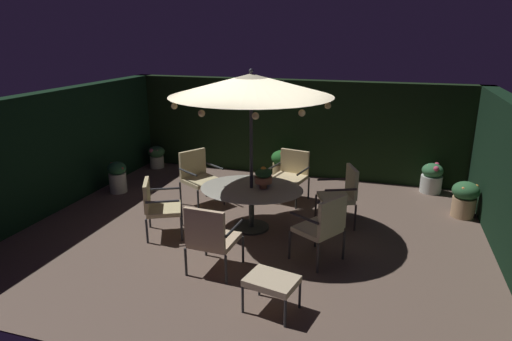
# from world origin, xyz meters

# --- Properties ---
(ground_plane) EXTENTS (7.98, 6.70, 0.02)m
(ground_plane) POSITION_xyz_m (0.00, 0.00, -0.01)
(ground_plane) COLOR brown
(hedge_backdrop_rear) EXTENTS (7.98, 0.30, 2.17)m
(hedge_backdrop_rear) POSITION_xyz_m (0.00, 3.20, 1.08)
(hedge_backdrop_rear) COLOR black
(hedge_backdrop_rear) RESTS_ON ground_plane
(hedge_backdrop_left) EXTENTS (0.30, 6.70, 2.17)m
(hedge_backdrop_left) POSITION_xyz_m (-3.84, 0.00, 1.08)
(hedge_backdrop_left) COLOR black
(hedge_backdrop_left) RESTS_ON ground_plane
(patio_dining_table) EXTENTS (1.72, 1.41, 0.72)m
(patio_dining_table) POSITION_xyz_m (-0.05, 0.02, 0.60)
(patio_dining_table) COLOR #2C312F
(patio_dining_table) RESTS_ON ground_plane
(patio_umbrella) EXTENTS (2.55, 2.55, 2.64)m
(patio_umbrella) POSITION_xyz_m (-0.05, 0.02, 2.39)
(patio_umbrella) COLOR #2B2B35
(patio_umbrella) RESTS_ON ground_plane
(centerpiece_planter) EXTENTS (0.29, 0.29, 0.37)m
(centerpiece_planter) POSITION_xyz_m (0.14, 0.06, 0.93)
(centerpiece_planter) COLOR #A86C43
(centerpiece_planter) RESTS_ON patio_dining_table
(patio_chair_north) EXTENTS (0.77, 0.75, 0.97)m
(patio_chair_north) POSITION_xyz_m (0.28, 1.51, 0.56)
(patio_chair_north) COLOR #31312F
(patio_chair_north) RESTS_ON ground_plane
(patio_chair_northeast) EXTENTS (0.85, 0.86, 1.02)m
(patio_chair_northeast) POSITION_xyz_m (-1.36, 0.81, 0.58)
(patio_chair_northeast) COLOR #2D3033
(patio_chair_northeast) RESTS_ON ground_plane
(patio_chair_east) EXTENTS (0.77, 0.79, 0.92)m
(patio_chair_east) POSITION_xyz_m (-1.42, -0.66, 0.53)
(patio_chair_east) COLOR #2C2F33
(patio_chair_east) RESTS_ON ground_plane
(patio_chair_southeast) EXTENTS (0.66, 0.67, 1.00)m
(patio_chair_southeast) POSITION_xyz_m (-0.13, -1.52, 0.55)
(patio_chair_southeast) COLOR #292B2C
(patio_chair_southeast) RESTS_ON ground_plane
(patio_chair_south) EXTENTS (0.79, 0.80, 1.01)m
(patio_chair_south) POSITION_xyz_m (1.26, -0.77, 0.58)
(patio_chair_south) COLOR #302D2E
(patio_chair_south) RESTS_ON ground_plane
(patio_chair_southwest) EXTENTS (0.74, 0.74, 1.03)m
(patio_chair_southwest) POSITION_xyz_m (1.37, 0.60, 0.60)
(patio_chair_southwest) COLOR #32292C
(patio_chair_southwest) RESTS_ON ground_plane
(ottoman_footrest) EXTENTS (0.66, 0.55, 0.43)m
(ottoman_footrest) POSITION_xyz_m (0.87, -2.11, 0.38)
(ottoman_footrest) COLOR #2C2F33
(ottoman_footrest) RESTS_ON ground_plane
(potted_plant_back_right) EXTENTS (0.38, 0.38, 0.65)m
(potted_plant_back_right) POSITION_xyz_m (-3.21, 0.87, 0.34)
(potted_plant_back_right) COLOR beige
(potted_plant_back_right) RESTS_ON ground_plane
(potted_plant_back_center) EXTENTS (0.46, 0.46, 0.65)m
(potted_plant_back_center) POSITION_xyz_m (3.43, 1.59, 0.35)
(potted_plant_back_center) COLOR tan
(potted_plant_back_center) RESTS_ON ground_plane
(potted_plant_back_left) EXTENTS (0.42, 0.43, 0.62)m
(potted_plant_back_left) POSITION_xyz_m (2.97, 2.77, 0.32)
(potted_plant_back_left) COLOR silver
(potted_plant_back_left) RESTS_ON ground_plane
(potted_plant_right_far) EXTENTS (0.40, 0.40, 0.54)m
(potted_plant_right_far) POSITION_xyz_m (-3.31, 2.65, 0.30)
(potted_plant_right_far) COLOR beige
(potted_plant_right_far) RESTS_ON ground_plane
(potted_plant_right_near) EXTENTS (0.48, 0.48, 0.65)m
(potted_plant_right_near) POSITION_xyz_m (-0.19, 2.73, 0.35)
(potted_plant_right_near) COLOR tan
(potted_plant_right_near) RESTS_ON ground_plane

